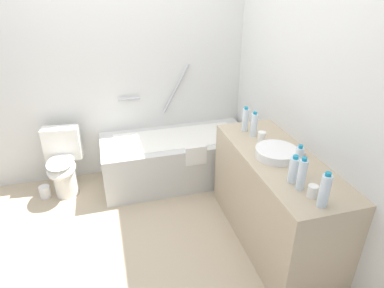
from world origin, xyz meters
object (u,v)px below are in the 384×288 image
toilet (63,163)px  toilet_paper_roll (45,192)px  water_bottle_1 (245,120)px  water_bottle_5 (254,125)px  sink_faucet (299,150)px  drinking_glass_1 (262,138)px  bathtub (177,157)px  drinking_glass_0 (312,191)px  water_bottle_3 (302,175)px  water_bottle_2 (325,191)px  water_bottle_0 (298,160)px  water_bottle_4 (294,170)px  sink_basin (276,153)px

toilet → toilet_paper_roll: bearing=-71.7°
water_bottle_1 → water_bottle_5: size_ratio=1.00×
sink_faucet → water_bottle_1: (-0.24, 0.52, 0.08)m
water_bottle_5 → drinking_glass_1: size_ratio=2.24×
bathtub → drinking_glass_0: 1.86m
bathtub → sink_faucet: bathtub is taller
sink_faucet → water_bottle_3: bearing=-120.4°
sink_faucet → water_bottle_5: water_bottle_5 is taller
water_bottle_1 → water_bottle_2: bearing=-89.3°
drinking_glass_0 → drinking_glass_1: 0.79m
bathtub → water_bottle_0: size_ratio=7.11×
toilet → water_bottle_2: 2.60m
water_bottle_4 → drinking_glass_0: size_ratio=2.40×
water_bottle_3 → drinking_glass_1: (0.05, 0.69, -0.06)m
bathtub → water_bottle_0: bathtub is taller
water_bottle_3 → water_bottle_4: bearing=91.5°
water_bottle_2 → toilet_paper_roll: water_bottle_2 is taller
water_bottle_5 → drinking_glass_1: 0.16m
water_bottle_0 → drinking_glass_0: size_ratio=2.67×
water_bottle_2 → drinking_glass_1: (0.02, 0.88, -0.06)m
bathtub → water_bottle_5: size_ratio=7.03×
toilet → water_bottle_0: bearing=55.8°
toilet → water_bottle_2: bearing=48.4°
bathtub → water_bottle_4: (0.49, -1.49, 0.64)m
water_bottle_1 → water_bottle_5: 0.13m
sink_faucet → toilet_paper_roll: (-2.18, 1.16, -0.79)m
toilet → drinking_glass_1: drinking_glass_1 is taller
drinking_glass_0 → water_bottle_1: bearing=90.5°
sink_faucet → water_bottle_1: bearing=114.8°
drinking_glass_1 → water_bottle_4: bearing=-95.1°
water_bottle_0 → water_bottle_4: water_bottle_0 is taller
water_bottle_4 → water_bottle_5: (0.05, 0.74, 0.01)m
sink_faucet → water_bottle_3: water_bottle_3 is taller
toilet → sink_basin: (1.76, -1.21, 0.51)m
water_bottle_2 → water_bottle_5: 1.03m
water_bottle_1 → toilet_paper_roll: 2.22m
toilet → bathtub: bearing=92.3°
water_bottle_1 → water_bottle_0: bearing=-85.1°
drinking_glass_1 → sink_faucet: bearing=-49.8°
bathtub → water_bottle_2: (0.52, -1.78, 0.66)m
water_bottle_2 → drinking_glass_0: 0.12m
bathtub → toilet_paper_roll: (-1.43, 0.01, -0.21)m
sink_basin → drinking_glass_1: drinking_glass_1 is taller
bathtub → drinking_glass_1: 1.21m
drinking_glass_0 → drinking_glass_1: size_ratio=0.83×
water_bottle_5 → drinking_glass_0: (-0.02, -0.93, -0.07)m
water_bottle_2 → sink_faucet: bearing=70.5°
drinking_glass_0 → toilet_paper_roll: 2.71m
toilet_paper_roll → water_bottle_2: bearing=-42.6°
water_bottle_0 → drinking_glass_0: water_bottle_0 is taller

